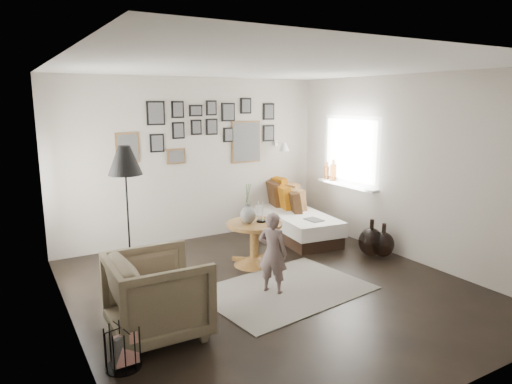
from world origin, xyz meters
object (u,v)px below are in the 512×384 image
demijohn_large (371,242)px  demijohn_small (383,244)px  armchair (158,295)px  child (273,253)px  floor_lamp (125,166)px  pedestal_table (254,245)px  magazine_basket (123,348)px  daybed (293,219)px  vase (248,211)px

demijohn_large → demijohn_small: bearing=-43.8°
armchair → child: bearing=-77.9°
floor_lamp → pedestal_table: bearing=-5.5°
magazine_basket → demijohn_small: 4.11m
pedestal_table → child: (-0.28, -0.92, 0.21)m
magazine_basket → child: child is taller
daybed → demijohn_large: daybed is taller
armchair → floor_lamp: (0.10, 1.36, 1.08)m
daybed → magazine_basket: (-3.46, -2.47, -0.11)m
floor_lamp → armchair: bearing=-94.1°
pedestal_table → demijohn_small: size_ratio=1.54×
floor_lamp → demijohn_large: floor_lamp is taller
vase → demijohn_large: bearing=-17.5°
magazine_basket → child: bearing=19.2°
vase → demijohn_small: 2.07m
armchair → magazine_basket: bearing=132.1°
magazine_basket → demijohn_large: bearing=15.3°
demijohn_large → demijohn_small: (0.13, -0.12, -0.02)m
armchair → pedestal_table: bearing=-54.4°
daybed → floor_lamp: floor_lamp is taller
pedestal_table → demijohn_large: size_ratio=1.40×
pedestal_table → demijohn_large: (1.67, -0.53, -0.07)m
armchair → daybed: bearing=-54.1°
pedestal_table → vase: size_ratio=1.40×
armchair → floor_lamp: floor_lamp is taller
demijohn_large → demijohn_small: 0.17m
daybed → floor_lamp: bearing=-159.4°
pedestal_table → child: child is taller
pedestal_table → daybed: 1.53m
daybed → armchair: bearing=-138.6°
demijohn_large → child: 2.00m
vase → magazine_basket: vase is taller
daybed → demijohn_large: bearing=-67.1°
daybed → floor_lamp: 3.23m
demijohn_large → daybed: bearing=106.2°
demijohn_small → magazine_basket: bearing=-166.8°
floor_lamp → child: floor_lamp is taller
vase → demijohn_small: (1.87, -0.67, -0.58)m
demijohn_large → demijohn_small: demijohn_large is taller
demijohn_small → child: bearing=-172.7°
daybed → armchair: 3.67m
daybed → armchair: (-3.02, -2.08, 0.11)m
daybed → armchair: size_ratio=2.17×
child → demijohn_large: bearing=-114.6°
armchair → magazine_basket: (-0.45, -0.39, -0.23)m
floor_lamp → child: 2.02m
magazine_basket → vase: bearing=37.1°
armchair → child: size_ratio=0.92×
daybed → child: child is taller
pedestal_table → daybed: daybed is taller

